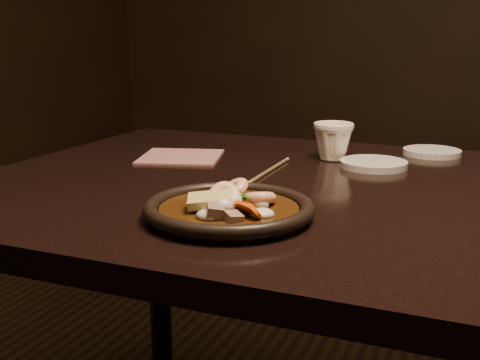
% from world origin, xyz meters
% --- Properties ---
extents(table, '(1.60, 0.90, 0.75)m').
position_xyz_m(table, '(0.00, 0.00, 0.67)').
color(table, black).
rests_on(table, floor).
extents(plate, '(0.25, 0.25, 0.03)m').
position_xyz_m(plate, '(-0.24, -0.24, 0.76)').
color(plate, black).
rests_on(plate, table).
extents(stirfry, '(0.13, 0.17, 0.06)m').
position_xyz_m(stirfry, '(-0.23, -0.24, 0.77)').
color(stirfry, '#331B09').
rests_on(stirfry, plate).
extents(saucer_left, '(0.13, 0.13, 0.01)m').
position_xyz_m(saucer_left, '(-0.11, 0.19, 0.76)').
color(saucer_left, silver).
rests_on(saucer_left, table).
extents(saucer_right, '(0.12, 0.12, 0.01)m').
position_xyz_m(saucer_right, '(-0.01, 0.36, 0.76)').
color(saucer_right, silver).
rests_on(saucer_right, table).
extents(tea_cup, '(0.10, 0.10, 0.08)m').
position_xyz_m(tea_cup, '(-0.20, 0.23, 0.79)').
color(tea_cup, white).
rests_on(tea_cup, table).
extents(chopsticks, '(0.01, 0.23, 0.01)m').
position_xyz_m(chopsticks, '(-0.29, 0.07, 0.75)').
color(chopsticks, tan).
rests_on(chopsticks, table).
extents(napkin, '(0.21, 0.21, 0.00)m').
position_xyz_m(napkin, '(-0.51, 0.12, 0.75)').
color(napkin, '#96625C').
rests_on(napkin, table).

